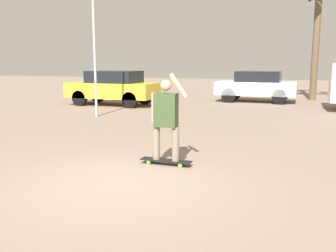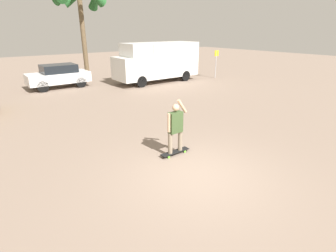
{
  "view_description": "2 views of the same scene",
  "coord_description": "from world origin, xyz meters",
  "px_view_note": "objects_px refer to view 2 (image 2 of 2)",
  "views": [
    {
      "loc": [
        2.82,
        -5.26,
        1.97
      ],
      "look_at": [
        0.08,
        2.09,
        0.64
      ],
      "focal_mm": 40.0,
      "sensor_mm": 36.0,
      "label": 1
    },
    {
      "loc": [
        -4.4,
        -4.48,
        3.73
      ],
      "look_at": [
        0.61,
        2.13,
        0.66
      ],
      "focal_mm": 28.0,
      "sensor_mm": 36.0,
      "label": 2
    }
  ],
  "objects_px": {
    "skateboard": "(175,152)",
    "parked_car_white": "(58,75)",
    "person_skateboarder": "(175,125)",
    "camper_van": "(158,61)",
    "street_sign": "(216,60)"
  },
  "relations": [
    {
      "from": "camper_van",
      "to": "parked_car_white",
      "type": "distance_m",
      "value": 7.0
    },
    {
      "from": "camper_van",
      "to": "skateboard",
      "type": "bearing_deg",
      "value": -122.67
    },
    {
      "from": "person_skateboarder",
      "to": "camper_van",
      "type": "bearing_deg",
      "value": 57.33
    },
    {
      "from": "person_skateboarder",
      "to": "street_sign",
      "type": "height_order",
      "value": "street_sign"
    },
    {
      "from": "street_sign",
      "to": "parked_car_white",
      "type": "bearing_deg",
      "value": 161.81
    },
    {
      "from": "person_skateboarder",
      "to": "street_sign",
      "type": "bearing_deg",
      "value": 38.28
    },
    {
      "from": "camper_van",
      "to": "street_sign",
      "type": "bearing_deg",
      "value": -17.01
    },
    {
      "from": "skateboard",
      "to": "street_sign",
      "type": "bearing_deg",
      "value": 38.29
    },
    {
      "from": "person_skateboarder",
      "to": "skateboard",
      "type": "bearing_deg",
      "value": -0.0
    },
    {
      "from": "person_skateboarder",
      "to": "camper_van",
      "type": "height_order",
      "value": "camper_van"
    },
    {
      "from": "skateboard",
      "to": "parked_car_white",
      "type": "height_order",
      "value": "parked_car_white"
    },
    {
      "from": "camper_van",
      "to": "street_sign",
      "type": "xyz_separation_m",
      "value": [
        4.69,
        -1.44,
        -0.14
      ]
    },
    {
      "from": "skateboard",
      "to": "parked_car_white",
      "type": "xyz_separation_m",
      "value": [
        0.09,
        12.68,
        0.74
      ]
    },
    {
      "from": "skateboard",
      "to": "person_skateboarder",
      "type": "relative_size",
      "value": 0.6
    },
    {
      "from": "skateboard",
      "to": "camper_van",
      "type": "distance_m",
      "value": 12.45
    }
  ]
}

